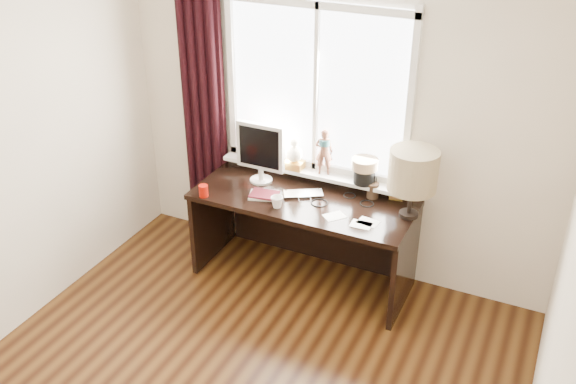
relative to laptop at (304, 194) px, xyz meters
The scene contains 15 objects.
wall_back 0.64m from the laptop, 70.75° to the left, with size 3.50×2.60×0.00m, color beige.
wall_right 2.56m from the laptop, 41.82° to the right, with size 4.00×2.60×0.00m, color beige.
laptop is the anchor object (origin of this frame).
mug 0.27m from the laptop, 112.51° to the right, with size 0.09×0.09×0.09m, color white.
red_cup 0.76m from the laptop, 153.63° to the right, with size 0.07×0.07×0.09m, color #900B01.
window 0.61m from the laptop, 99.49° to the left, with size 1.52×0.22×1.40m.
curtain 1.10m from the laptop, 166.88° to the left, with size 0.38×0.09×2.25m.
desk 0.26m from the laptop, 74.93° to the left, with size 1.70×0.70×0.75m.
monitor 0.49m from the laptop, 169.66° to the left, with size 0.40×0.18×0.49m.
notebook_stack 0.30m from the laptop, 150.56° to the right, with size 0.26×0.22×0.03m.
brush_holder 0.53m from the laptop, 21.58° to the left, with size 0.09×0.09×0.25m.
icon_frame 0.70m from the laptop, 18.76° to the left, with size 0.10×0.04×0.13m.
table_lamp 0.89m from the laptop, ahead, with size 0.35×0.35×0.52m.
loose_papers 0.52m from the laptop, 21.90° to the right, with size 0.42×0.19×0.00m.
desk_cables 0.30m from the laptop, ahead, with size 0.48×0.36×0.01m.
Camera 1 is at (1.61, -2.28, 3.13)m, focal length 40.00 mm.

